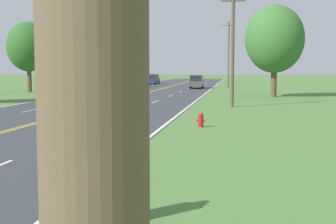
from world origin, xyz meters
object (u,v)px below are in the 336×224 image
(tree_right_cluster, at_px, (29,47))
(tree_mid_treeline, at_px, (275,39))
(tree_far_back, at_px, (103,56))
(car_dark_blue_van_mid_far, at_px, (152,79))
(suitcase, at_px, (138,204))
(fire_hydrant, at_px, (201,120))
(hitchhiker_person, at_px, (120,165))
(car_dark_grey_suv_mid_near, at_px, (197,81))

(tree_right_cluster, bearing_deg, tree_mid_treeline, -11.07)
(tree_far_back, bearing_deg, car_dark_blue_van_mid_far, 74.55)
(suitcase, relative_size, fire_hydrant, 0.88)
(tree_far_back, bearing_deg, tree_mid_treeline, -39.51)
(tree_mid_treeline, bearing_deg, suitcase, -97.84)
(suitcase, bearing_deg, tree_right_cluster, 24.04)
(hitchhiker_person, height_order, suitcase, hitchhiker_person)
(suitcase, relative_size, car_dark_grey_suv_mid_near, 0.13)
(suitcase, height_order, fire_hydrant, fire_hydrant)
(car_dark_blue_van_mid_far, bearing_deg, car_dark_grey_suv_mid_near, -148.66)
(suitcase, relative_size, tree_right_cluster, 0.07)
(suitcase, distance_m, car_dark_grey_suv_mid_near, 57.56)
(tree_right_cluster, relative_size, car_dark_grey_suv_mid_near, 1.72)
(hitchhiker_person, bearing_deg, tree_mid_treeline, -11.43)
(car_dark_grey_suv_mid_near, xyz_separation_m, car_dark_blue_van_mid_far, (-9.41, 16.60, -0.06))
(fire_hydrant, bearing_deg, tree_right_cluster, 126.98)
(fire_hydrant, height_order, tree_right_cluster, tree_right_cluster)
(hitchhiker_person, xyz_separation_m, tree_mid_treeline, (5.69, 39.26, 4.65))
(suitcase, xyz_separation_m, fire_hydrant, (0.10, 14.05, 0.07))
(fire_hydrant, xyz_separation_m, car_dark_blue_van_mid_far, (-13.43, 59.98, 0.56))
(car_dark_grey_suv_mid_near, relative_size, car_dark_blue_van_mid_far, 0.99)
(hitchhiker_person, height_order, fire_hydrant, hitchhiker_person)
(tree_mid_treeline, distance_m, tree_right_cluster, 28.90)
(tree_right_cluster, relative_size, tree_far_back, 1.17)
(hitchhiker_person, bearing_deg, fire_hydrant, -4.80)
(tree_far_back, bearing_deg, tree_right_cluster, -111.28)
(suitcase, distance_m, tree_right_cluster, 50.49)
(tree_mid_treeline, bearing_deg, fire_hydrant, -101.91)
(suitcase, bearing_deg, hitchhiker_person, 110.05)
(fire_hydrant, height_order, car_dark_blue_van_mid_far, car_dark_blue_van_mid_far)
(tree_far_back, bearing_deg, hitchhiker_person, -73.38)
(car_dark_grey_suv_mid_near, bearing_deg, tree_far_back, -93.93)
(suitcase, distance_m, car_dark_blue_van_mid_far, 75.22)
(car_dark_blue_van_mid_far, bearing_deg, tree_right_cluster, 163.62)
(fire_hydrant, bearing_deg, suitcase, -90.39)
(suitcase, distance_m, tree_far_back, 60.97)
(fire_hydrant, xyz_separation_m, tree_mid_treeline, (5.29, 25.08, 5.34))
(tree_right_cluster, bearing_deg, fire_hydrant, -53.02)
(tree_right_cluster, xyz_separation_m, car_dark_blue_van_mid_far, (9.64, 29.35, -4.47))
(tree_right_cluster, xyz_separation_m, car_dark_grey_suv_mid_near, (19.05, 12.75, -4.41))
(car_dark_grey_suv_mid_near, bearing_deg, suitcase, 3.09)
(suitcase, xyz_separation_m, car_dark_blue_van_mid_far, (-13.33, 74.03, 0.63))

